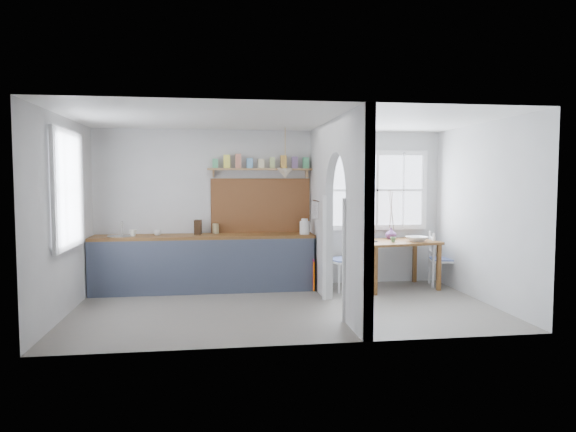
{
  "coord_description": "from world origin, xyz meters",
  "views": [
    {
      "loc": [
        -0.94,
        -6.94,
        1.77
      ],
      "look_at": [
        0.09,
        0.43,
        1.25
      ],
      "focal_mm": 32.0,
      "sensor_mm": 36.0,
      "label": 1
    }
  ],
  "objects": [
    {
      "name": "mug_a",
      "position": [
        -2.23,
        1.25,
        0.95
      ],
      "size": [
        0.12,
        0.12,
        0.1
      ],
      "primitive_type": "imported",
      "rotation": [
        0.0,
        0.0,
        0.13
      ],
      "color": "silver",
      "rests_on": "counter"
    },
    {
      "name": "sink",
      "position": [
        -2.43,
        1.3,
        0.89
      ],
      "size": [
        0.4,
        0.4,
        0.02
      ],
      "primitive_type": "cylinder",
      "color": "silver",
      "rests_on": "counter"
    },
    {
      "name": "knife_block",
      "position": [
        -1.24,
        1.4,
        1.02
      ],
      "size": [
        0.12,
        0.16,
        0.23
      ],
      "primitive_type": "cube",
      "rotation": [
        0.0,
        0.0,
        -0.11
      ],
      "color": "#342216",
      "rests_on": "counter"
    },
    {
      "name": "counter",
      "position": [
        -1.13,
        1.33,
        0.46
      ],
      "size": [
        3.5,
        0.6,
        0.9
      ],
      "color": "brown",
      "rests_on": "floor"
    },
    {
      "name": "mug_b",
      "position": [
        -1.86,
        1.28,
        0.95
      ],
      "size": [
        0.15,
        0.15,
        0.09
      ],
      "primitive_type": "imported",
      "rotation": [
        0.0,
        0.0,
        -0.37
      ],
      "color": "silver",
      "rests_on": "counter"
    },
    {
      "name": "vase",
      "position": [
        1.97,
        1.31,
        0.88
      ],
      "size": [
        0.22,
        0.22,
        0.19
      ],
      "primitive_type": "imported",
      "rotation": [
        0.0,
        0.0,
        -0.25
      ],
      "color": "#60356F",
      "rests_on": "dining_table"
    },
    {
      "name": "utensil_rail",
      "position": [
        0.61,
        0.9,
        1.45
      ],
      "size": [
        0.02,
        0.5,
        0.02
      ],
      "primitive_type": "cylinder",
      "rotation": [
        1.57,
        0.0,
        0.0
      ],
      "color": "silver",
      "rests_on": "partition"
    },
    {
      "name": "towel_orange",
      "position": [
        0.58,
        0.94,
        0.25
      ],
      "size": [
        0.02,
        0.03,
        0.47
      ],
      "primitive_type": "cube",
      "color": "#F65F00",
      "rests_on": "counter"
    },
    {
      "name": "backsplash",
      "position": [
        -0.2,
        1.58,
        1.35
      ],
      "size": [
        1.65,
        0.03,
        0.9
      ],
      "primitive_type": "cube",
      "color": "brown",
      "rests_on": "walls"
    },
    {
      "name": "chair_left",
      "position": [
        1.08,
        1.06,
        0.5
      ],
      "size": [
        0.58,
        0.58,
        0.99
      ],
      "primitive_type": null,
      "rotation": [
        0.0,
        0.0,
        -1.22
      ],
      "color": "white",
      "rests_on": "floor"
    },
    {
      "name": "kitchen_window",
      "position": [
        -2.87,
        0.0,
        1.65
      ],
      "size": [
        0.1,
        1.16,
        1.5
      ],
      "primitive_type": null,
      "color": "white",
      "rests_on": "walls"
    },
    {
      "name": "plate",
      "position": [
        1.55,
        0.98,
        0.79
      ],
      "size": [
        0.18,
        0.18,
        0.01
      ],
      "primitive_type": "cylinder",
      "rotation": [
        0.0,
        0.0,
        0.17
      ],
      "color": "black",
      "rests_on": "dining_table"
    },
    {
      "name": "chair_right",
      "position": [
        2.81,
        1.12,
        0.45
      ],
      "size": [
        0.5,
        0.5,
        0.9
      ],
      "primitive_type": null,
      "rotation": [
        0.0,
        0.0,
        1.32
      ],
      "color": "white",
      "rests_on": "floor"
    },
    {
      "name": "jar",
      "position": [
        -0.95,
        1.45,
        0.98
      ],
      "size": [
        0.11,
        0.11,
        0.17
      ],
      "primitive_type": "cylinder",
      "rotation": [
        0.0,
        0.0,
        -0.09
      ],
      "color": "#907F53",
      "rests_on": "counter"
    },
    {
      "name": "ceiling",
      "position": [
        0.0,
        0.0,
        2.6
      ],
      "size": [
        5.8,
        3.2,
        0.01
      ],
      "primitive_type": "cube",
      "color": "silver",
      "rests_on": "walls"
    },
    {
      "name": "towel_magenta",
      "position": [
        0.58,
        0.98,
        0.28
      ],
      "size": [
        0.02,
        0.03,
        0.49
      ],
      "primitive_type": "cube",
      "color": "#AC1454",
      "rests_on": "counter"
    },
    {
      "name": "bowl",
      "position": [
        2.27,
        0.92,
        0.82
      ],
      "size": [
        0.37,
        0.37,
        0.08
      ],
      "primitive_type": "imported",
      "rotation": [
        0.0,
        0.0,
        0.12
      ],
      "color": "white",
      "rests_on": "dining_table"
    },
    {
      "name": "shelf",
      "position": [
        -0.2,
        1.49,
        2.01
      ],
      "size": [
        1.75,
        0.2,
        0.21
      ],
      "color": "#9F7352",
      "rests_on": "walls"
    },
    {
      "name": "partition",
      "position": [
        0.7,
        0.06,
        1.45
      ],
      "size": [
        0.12,
        3.2,
        2.6
      ],
      "color": "silver",
      "rests_on": "floor"
    },
    {
      "name": "floor",
      "position": [
        0.0,
        0.0,
        0.0
      ],
      "size": [
        5.8,
        3.2,
        0.01
      ],
      "primitive_type": "cube",
      "color": "slate",
      "rests_on": "ground"
    },
    {
      "name": "dining_table",
      "position": [
        1.97,
        1.05,
        0.39
      ],
      "size": [
        1.38,
        1.04,
        0.78
      ],
      "primitive_type": null,
      "rotation": [
        0.0,
        0.0,
        0.17
      ],
      "color": "brown",
      "rests_on": "floor"
    },
    {
      "name": "nook_window",
      "position": [
        1.8,
        1.56,
        1.6
      ],
      "size": [
        1.76,
        0.1,
        1.3
      ],
      "primitive_type": null,
      "color": "white",
      "rests_on": "walls"
    },
    {
      "name": "kettle",
      "position": [
        0.47,
        1.18,
        1.03
      ],
      "size": [
        0.22,
        0.18,
        0.25
      ],
      "primitive_type": null,
      "rotation": [
        0.0,
        0.0,
        -0.06
      ],
      "color": "white",
      "rests_on": "counter"
    },
    {
      "name": "table_cup",
      "position": [
        1.85,
        0.88,
        0.82
      ],
      "size": [
        0.1,
        0.1,
        0.08
      ],
      "primitive_type": "imported",
      "rotation": [
        0.0,
        0.0,
        -0.11
      ],
      "color": "#588E61",
      "rests_on": "dining_table"
    },
    {
      "name": "pendant_lamp",
      "position": [
        0.15,
        1.15,
        1.88
      ],
      "size": [
        0.26,
        0.26,
        0.16
      ],
      "primitive_type": "cone",
      "color": "beige",
      "rests_on": "ceiling"
    },
    {
      "name": "walls",
      "position": [
        0.0,
        0.0,
        1.3
      ],
      "size": [
        5.81,
        3.21,
        2.6
      ],
      "color": "silver",
      "rests_on": "floor"
    }
  ]
}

